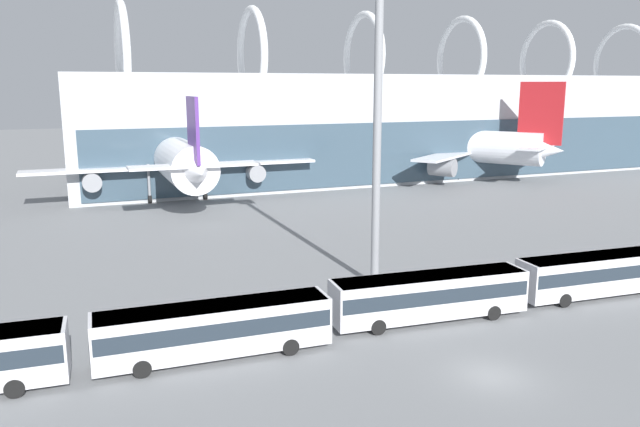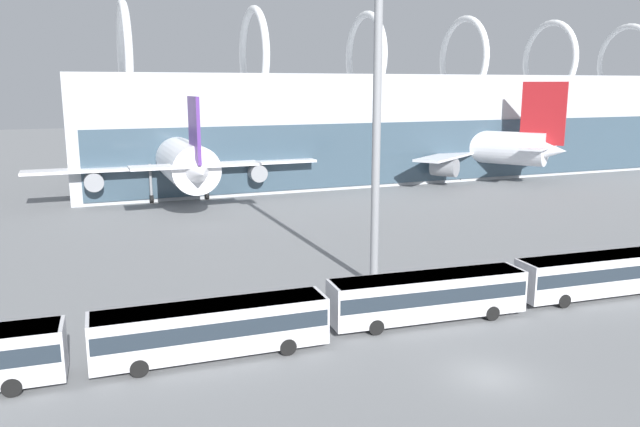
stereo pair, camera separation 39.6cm
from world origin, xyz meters
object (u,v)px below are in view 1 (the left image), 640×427
(shuttle_bus_1, at_px, (214,327))
(shuttle_bus_3, at_px, (602,272))
(floodlight_mast, at_px, (378,99))
(airliner_parked_remote, at_px, (459,146))
(shuttle_bus_2, at_px, (430,294))
(airliner_at_gate_far, at_px, (175,158))

(shuttle_bus_1, bearing_deg, shuttle_bus_3, 1.79)
(floodlight_mast, bearing_deg, airliner_parked_remote, 49.49)
(shuttle_bus_3, bearing_deg, shuttle_bus_2, -178.12)
(airliner_parked_remote, relative_size, shuttle_bus_3, 2.26)
(airliner_at_gate_far, bearing_deg, shuttle_bus_1, 172.98)
(airliner_parked_remote, distance_m, shuttle_bus_2, 66.60)
(shuttle_bus_3, bearing_deg, shuttle_bus_1, -176.55)
(airliner_parked_remote, height_order, shuttle_bus_3, airliner_parked_remote)
(shuttle_bus_2, xyz_separation_m, floodlight_mast, (0.09, 8.13, 12.47))
(shuttle_bus_3, distance_m, floodlight_mast, 20.88)
(airliner_parked_remote, height_order, shuttle_bus_2, airliner_parked_remote)
(airliner_parked_remote, bearing_deg, shuttle_bus_2, 108.93)
(airliner_at_gate_far, relative_size, shuttle_bus_3, 2.83)
(airliner_at_gate_far, height_order, shuttle_bus_3, airliner_at_gate_far)
(shuttle_bus_2, xyz_separation_m, shuttle_bus_3, (14.44, -0.50, 0.00))
(shuttle_bus_2, distance_m, floodlight_mast, 14.88)
(airliner_parked_remote, relative_size, shuttle_bus_1, 2.27)
(shuttle_bus_3, xyz_separation_m, floodlight_mast, (-14.35, 8.63, 12.47))
(shuttle_bus_1, distance_m, floodlight_mast, 20.92)
(shuttle_bus_1, relative_size, shuttle_bus_2, 0.99)
(airliner_parked_remote, height_order, floodlight_mast, floodlight_mast)
(airliner_parked_remote, relative_size, floodlight_mast, 1.31)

